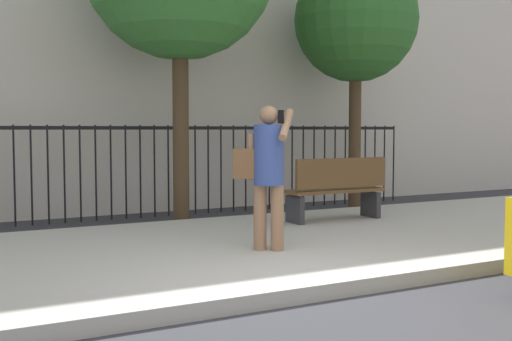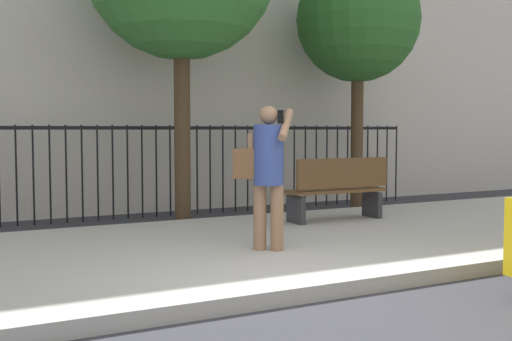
{
  "view_description": "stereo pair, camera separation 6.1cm",
  "coord_description": "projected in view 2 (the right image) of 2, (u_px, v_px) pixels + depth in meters",
  "views": [
    {
      "loc": [
        -3.06,
        -4.58,
        1.53
      ],
      "look_at": [
        0.49,
        1.94,
        1.04
      ],
      "focal_mm": 44.5,
      "sensor_mm": 36.0,
      "label": 1
    },
    {
      "loc": [
        -3.01,
        -4.61,
        1.53
      ],
      "look_at": [
        0.49,
        1.94,
        1.04
      ],
      "focal_mm": 44.5,
      "sensor_mm": 36.0,
      "label": 2
    }
  ],
  "objects": [
    {
      "name": "street_bench",
      "position": [
        338.0,
        188.0,
        9.51
      ],
      "size": [
        1.6,
        0.45,
        0.95
      ],
      "color": "brown",
      "rests_on": "sidewalk"
    },
    {
      "name": "ground_plane",
      "position": [
        311.0,
        303.0,
        5.57
      ],
      "size": [
        60.0,
        60.0,
        0.0
      ],
      "primitive_type": "plane",
      "color": "#333338"
    },
    {
      "name": "pedestrian_on_phone",
      "position": [
        266.0,
        167.0,
        7.17
      ],
      "size": [
        0.69,
        0.67,
        1.64
      ],
      "color": "#936B4C",
      "rests_on": "sidewalk"
    },
    {
      "name": "street_tree_mid",
      "position": [
        358.0,
        21.0,
        11.87
      ],
      "size": [
        2.32,
        2.32,
        4.73
      ],
      "color": "#4C3823",
      "rests_on": "ground"
    },
    {
      "name": "sidewalk",
      "position": [
        209.0,
        252.0,
        7.5
      ],
      "size": [
        28.0,
        4.4,
        0.15
      ],
      "primitive_type": "cube",
      "color": "#B2ADA3",
      "rests_on": "ground"
    },
    {
      "name": "iron_fence",
      "position": [
        120.0,
        159.0,
        10.7
      ],
      "size": [
        12.03,
        0.04,
        1.6
      ],
      "color": "black",
      "rests_on": "ground"
    }
  ]
}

